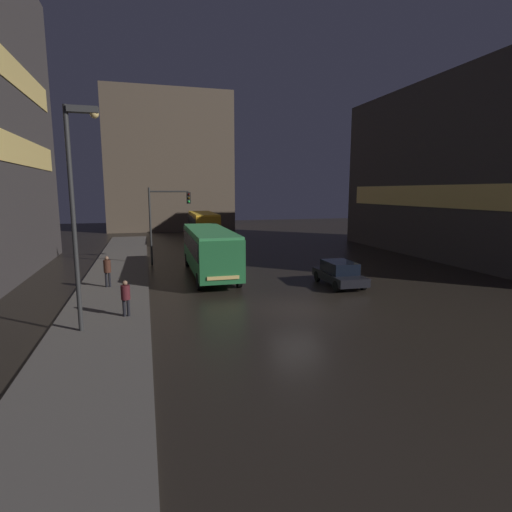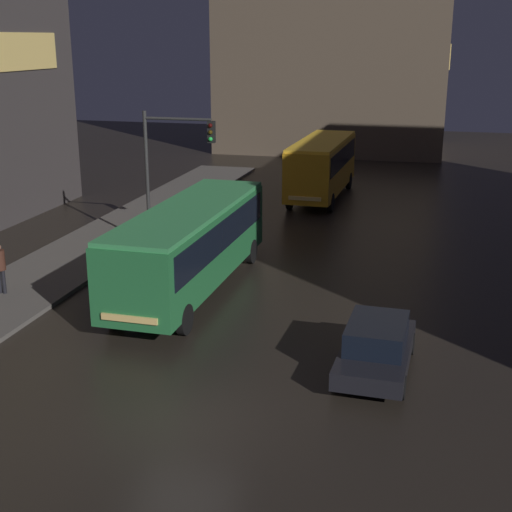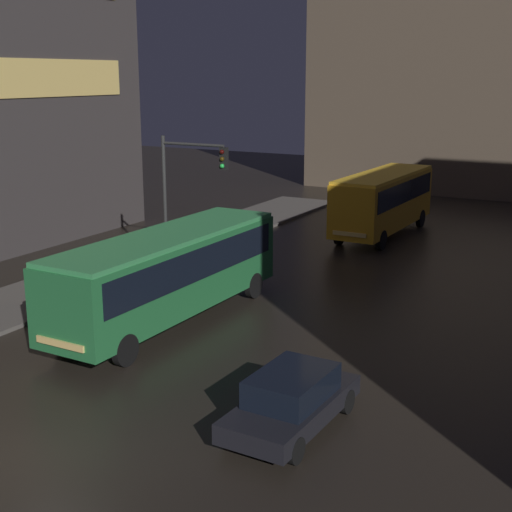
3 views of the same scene
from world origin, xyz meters
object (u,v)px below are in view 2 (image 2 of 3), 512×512
object	(u,v)px
bus_near	(190,240)
bus_far	(322,163)
traffic_light_main	(170,157)
car_taxi	(376,346)
pedestrian_near	(0,264)

from	to	relation	value
bus_near	bus_far	world-z (taller)	bus_far
bus_near	traffic_light_main	bearing A→B (deg)	-61.51
car_taxi	pedestrian_near	size ratio (longest dim) A/B	2.36
bus_near	car_taxi	xyz separation A→B (m)	(7.20, -4.99, -1.20)
bus_near	car_taxi	distance (m)	8.85
car_taxi	bus_near	bearing A→B (deg)	-32.91
car_taxi	traffic_light_main	distance (m)	14.46
pedestrian_near	bus_near	bearing A→B (deg)	65.70
traffic_light_main	bus_far	bearing A→B (deg)	68.65
car_taxi	bus_far	bearing A→B (deg)	-74.82
bus_far	pedestrian_near	world-z (taller)	bus_far
bus_near	pedestrian_near	xyz separation A→B (m)	(-6.39, -2.33, -0.70)
pedestrian_near	bus_far	bearing A→B (deg)	112.17
pedestrian_near	car_taxi	bearing A→B (deg)	34.57
traffic_light_main	bus_near	bearing A→B (deg)	-62.38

